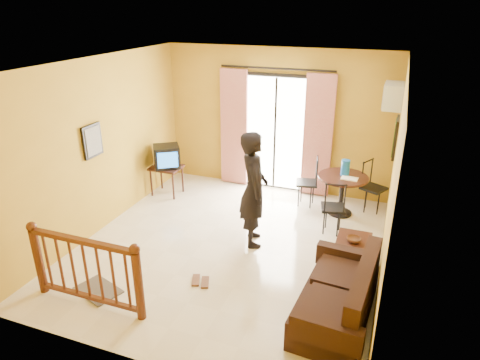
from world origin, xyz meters
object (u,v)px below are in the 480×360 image
(coffee_table, at_px, (352,252))
(standing_person, at_px, (254,189))
(dining_table, at_px, (342,184))
(sofa, at_px, (341,299))
(television, at_px, (167,156))

(coffee_table, bearing_deg, standing_person, 173.08)
(dining_table, bearing_deg, standing_person, -128.03)
(dining_table, relative_size, coffee_table, 1.01)
(sofa, relative_size, standing_person, 0.93)
(dining_table, xyz_separation_m, coffee_table, (0.40, -1.67, -0.32))
(dining_table, relative_size, sofa, 0.51)
(television, relative_size, standing_person, 0.35)
(sofa, xyz_separation_m, standing_person, (-1.56, 1.35, 0.62))
(sofa, bearing_deg, coffee_table, 94.60)
(dining_table, xyz_separation_m, standing_person, (-1.16, -1.48, 0.34))
(coffee_table, xyz_separation_m, standing_person, (-1.56, 0.19, 0.66))
(sofa, distance_m, standing_person, 2.15)
(dining_table, relative_size, standing_person, 0.48)
(standing_person, bearing_deg, television, 38.31)
(dining_table, distance_m, coffee_table, 1.75)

